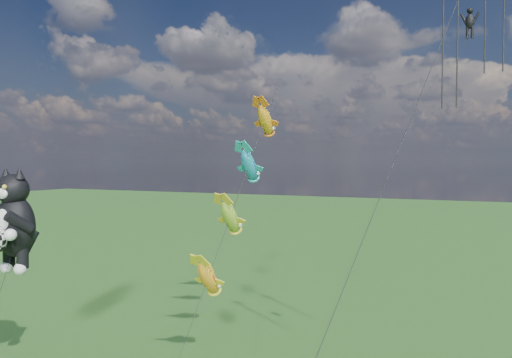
% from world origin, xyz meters
% --- Properties ---
extents(cat_kite_rig, '(2.83, 4.18, 12.02)m').
position_xyz_m(cat_kite_rig, '(-2.88, 2.35, 8.90)').
color(cat_kite_rig, brown).
rests_on(cat_kite_rig, ground).
extents(fish_windsock_rig, '(1.08, 15.97, 18.42)m').
position_xyz_m(fish_windsock_rig, '(6.81, 12.68, 10.34)').
color(fish_windsock_rig, brown).
rests_on(fish_windsock_rig, ground).
extents(parafoil_rig, '(7.94, 16.22, 25.63)m').
position_xyz_m(parafoil_rig, '(21.12, 9.03, 19.92)').
color(parafoil_rig, brown).
rests_on(parafoil_rig, ground).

